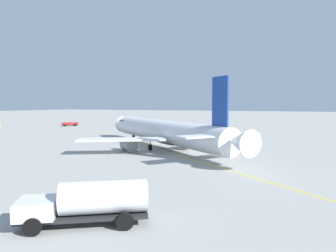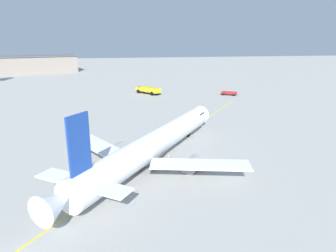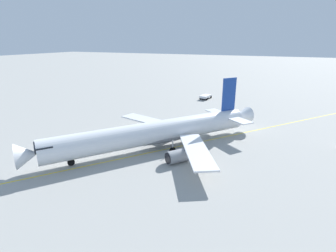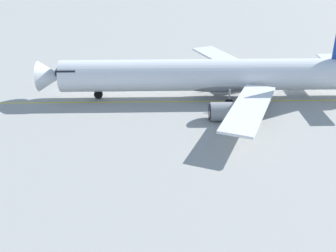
{
  "view_description": "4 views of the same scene",
  "coord_description": "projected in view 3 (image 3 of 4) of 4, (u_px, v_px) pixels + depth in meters",
  "views": [
    {
      "loc": [
        25.32,
        -50.69,
        7.87
      ],
      "look_at": [
        4.78,
        -5.81,
        4.28
      ],
      "focal_mm": 32.2,
      "sensor_mm": 36.0,
      "label": 1
    },
    {
      "loc": [
        45.59,
        -8.7,
        18.69
      ],
      "look_at": [
        -1.44,
        0.75,
        4.78
      ],
      "focal_mm": 31.51,
      "sensor_mm": 36.0,
      "label": 2
    },
    {
      "loc": [
        -36.23,
        -22.22,
        18.53
      ],
      "look_at": [
        4.4,
        -3.74,
        3.74
      ],
      "focal_mm": 27.92,
      "sensor_mm": 36.0,
      "label": 3
    },
    {
      "loc": [
        -32.64,
        -36.67,
        19.76
      ],
      "look_at": [
        -11.68,
        -10.61,
        3.37
      ],
      "focal_mm": 43.8,
      "sensor_mm": 36.0,
      "label": 4
    }
  ],
  "objects": [
    {
      "name": "ground_plane",
      "position": [
        138.0,
        151.0,
        45.86
      ],
      "size": [
        600.0,
        600.0,
        0.0
      ],
      "primitive_type": "plane",
      "color": "#9E9E99"
    },
    {
      "name": "airliner_main",
      "position": [
        157.0,
        133.0,
        46.14
      ],
      "size": [
        36.82,
        29.94,
        11.54
      ],
      "rotation": [
        0.0,
        0.0,
        2.49
      ],
      "color": "white",
      "rests_on": "ground_plane"
    },
    {
      "name": "taxiway_centreline",
      "position": [
        187.0,
        145.0,
        48.42
      ],
      "size": [
        98.36,
        75.72,
        0.01
      ],
      "rotation": [
        0.0,
        0.0,
        2.49
      ],
      "color": "yellow",
      "rests_on": "ground_plane"
    },
    {
      "name": "pushback_tug_truck",
      "position": [
        205.0,
        96.0,
        85.58
      ],
      "size": [
        5.37,
        3.04,
        1.3
      ],
      "rotation": [
        0.0,
        0.0,
        6.19
      ],
      "color": "#232326",
      "rests_on": "ground_plane"
    }
  ]
}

